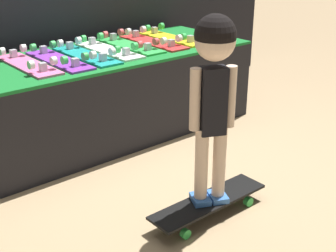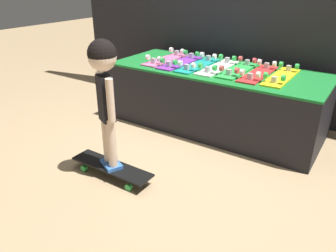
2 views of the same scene
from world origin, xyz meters
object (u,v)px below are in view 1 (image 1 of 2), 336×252
at_px(skateboard_pink_on_rack, 28,63).
at_px(skateboard_red_on_rack, 153,41).
at_px(skateboard_purple_on_rack, 59,59).
at_px(skateboard_teal_on_rack, 86,54).
at_px(skateboard_yellow_on_rack, 172,37).
at_px(skateboard_white_on_rack, 108,49).
at_px(skateboard_green_on_rack, 130,44).
at_px(child, 214,76).
at_px(skateboard_on_floor, 209,203).

relative_size(skateboard_pink_on_rack, skateboard_red_on_rack, 1.00).
relative_size(skateboard_purple_on_rack, skateboard_red_on_rack, 1.00).
height_order(skateboard_purple_on_rack, skateboard_teal_on_rack, same).
distance_m(skateboard_pink_on_rack, skateboard_purple_on_rack, 0.21).
distance_m(skateboard_teal_on_rack, skateboard_yellow_on_rack, 0.81).
xyz_separation_m(skateboard_pink_on_rack, skateboard_white_on_rack, (0.61, 0.00, 0.00)).
height_order(skateboard_green_on_rack, skateboard_yellow_on_rack, same).
xyz_separation_m(skateboard_teal_on_rack, child, (-0.04, -1.27, 0.14)).
height_order(skateboard_pink_on_rack, skateboard_green_on_rack, same).
bearing_deg(child, skateboard_purple_on_rack, 122.49).
relative_size(skateboard_white_on_rack, skateboard_green_on_rack, 1.00).
distance_m(skateboard_purple_on_rack, skateboard_yellow_on_rack, 1.02).
xyz_separation_m(skateboard_purple_on_rack, skateboard_green_on_rack, (0.61, 0.05, 0.00)).
bearing_deg(skateboard_purple_on_rack, skateboard_yellow_on_rack, 2.87).
bearing_deg(skateboard_yellow_on_rack, skateboard_pink_on_rack, -178.93).
xyz_separation_m(skateboard_white_on_rack, child, (-0.25, -1.30, 0.14)).
relative_size(skateboard_pink_on_rack, skateboard_on_floor, 0.94).
height_order(skateboard_yellow_on_rack, skateboard_on_floor, skateboard_yellow_on_rack).
xyz_separation_m(skateboard_red_on_rack, skateboard_yellow_on_rack, (0.20, 0.02, 0.00)).
xyz_separation_m(skateboard_pink_on_rack, skateboard_purple_on_rack, (0.20, -0.03, 0.00)).
relative_size(skateboard_purple_on_rack, skateboard_green_on_rack, 1.00).
xyz_separation_m(skateboard_green_on_rack, skateboard_red_on_rack, (0.20, -0.02, 0.00)).
distance_m(skateboard_purple_on_rack, skateboard_green_on_rack, 0.61).
relative_size(skateboard_white_on_rack, child, 0.68).
relative_size(skateboard_white_on_rack, skateboard_yellow_on_rack, 1.00).
relative_size(skateboard_purple_on_rack, skateboard_teal_on_rack, 1.00).
distance_m(skateboard_pink_on_rack, skateboard_teal_on_rack, 0.41).
xyz_separation_m(skateboard_teal_on_rack, skateboard_on_floor, (-0.04, -1.27, -0.56)).
distance_m(skateboard_green_on_rack, skateboard_on_floor, 1.50).
distance_m(skateboard_red_on_rack, skateboard_yellow_on_rack, 0.20).
relative_size(skateboard_red_on_rack, skateboard_yellow_on_rack, 1.00).
bearing_deg(skateboard_pink_on_rack, skateboard_green_on_rack, 1.73).
distance_m(skateboard_yellow_on_rack, skateboard_on_floor, 1.67).
height_order(skateboard_red_on_rack, child, child).
bearing_deg(skateboard_green_on_rack, skateboard_white_on_rack, -173.33).
distance_m(skateboard_pink_on_rack, skateboard_on_floor, 1.46).
bearing_deg(skateboard_pink_on_rack, skateboard_yellow_on_rack, 1.07).
height_order(skateboard_pink_on_rack, skateboard_red_on_rack, same).
bearing_deg(child, skateboard_green_on_rack, 96.52).
height_order(skateboard_teal_on_rack, skateboard_yellow_on_rack, same).
bearing_deg(skateboard_teal_on_rack, skateboard_white_on_rack, 7.96).
bearing_deg(skateboard_on_floor, skateboard_white_on_rack, 79.22).
bearing_deg(skateboard_on_floor, skateboard_red_on_rack, 63.37).
bearing_deg(skateboard_purple_on_rack, skateboard_red_on_rack, 2.39).
bearing_deg(skateboard_green_on_rack, skateboard_teal_on_rack, -172.69).
bearing_deg(child, skateboard_pink_on_rack, 130.95).
bearing_deg(skateboard_white_on_rack, skateboard_teal_on_rack, -172.04).
xyz_separation_m(skateboard_teal_on_rack, skateboard_red_on_rack, (0.61, 0.03, 0.00)).
relative_size(skateboard_yellow_on_rack, skateboard_on_floor, 0.94).
relative_size(skateboard_on_floor, child, 0.73).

